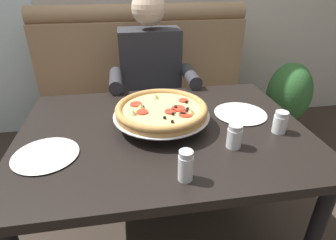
{
  "coord_description": "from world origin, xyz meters",
  "views": [
    {
      "loc": [
        -0.16,
        -1.05,
        1.34
      ],
      "look_at": [
        0.02,
        -0.01,
        0.77
      ],
      "focal_mm": 29.56,
      "sensor_mm": 36.0,
      "label": 1
    }
  ],
  "objects_px": {
    "plate_near_right": "(240,112)",
    "patio_chair": "(17,58)",
    "dining_table": "(164,144)",
    "shaker_pepper_flakes": "(186,168)",
    "shaker_oregano": "(234,138)",
    "plate_near_left": "(45,154)",
    "potted_plant": "(288,99)",
    "diner_main": "(152,81)",
    "pizza": "(161,110)",
    "shaker_parmesan": "(280,123)",
    "booth_bench": "(146,106)"
  },
  "relations": [
    {
      "from": "plate_near_right",
      "to": "patio_chair",
      "type": "bearing_deg",
      "value": 129.46
    },
    {
      "from": "dining_table",
      "to": "patio_chair",
      "type": "distance_m",
      "value": 2.47
    },
    {
      "from": "shaker_pepper_flakes",
      "to": "shaker_oregano",
      "type": "height_order",
      "value": "shaker_pepper_flakes"
    },
    {
      "from": "plate_near_left",
      "to": "shaker_pepper_flakes",
      "type": "bearing_deg",
      "value": -23.55
    },
    {
      "from": "dining_table",
      "to": "shaker_oregano",
      "type": "bearing_deg",
      "value": -36.79
    },
    {
      "from": "patio_chair",
      "to": "potted_plant",
      "type": "bearing_deg",
      "value": -25.98
    },
    {
      "from": "diner_main",
      "to": "pizza",
      "type": "relative_size",
      "value": 2.99
    },
    {
      "from": "patio_chair",
      "to": "potted_plant",
      "type": "distance_m",
      "value": 2.77
    },
    {
      "from": "plate_near_left",
      "to": "potted_plant",
      "type": "bearing_deg",
      "value": 31.69
    },
    {
      "from": "dining_table",
      "to": "plate_near_left",
      "type": "bearing_deg",
      "value": -164.31
    },
    {
      "from": "diner_main",
      "to": "shaker_parmesan",
      "type": "relative_size",
      "value": 13.18
    },
    {
      "from": "diner_main",
      "to": "shaker_pepper_flakes",
      "type": "xyz_separation_m",
      "value": [
        -0.0,
        -1.01,
        0.07
      ]
    },
    {
      "from": "shaker_oregano",
      "to": "diner_main",
      "type": "bearing_deg",
      "value": 105.03
    },
    {
      "from": "shaker_pepper_flakes",
      "to": "potted_plant",
      "type": "bearing_deg",
      "value": 46.6
    },
    {
      "from": "pizza",
      "to": "shaker_pepper_flakes",
      "type": "distance_m",
      "value": 0.38
    },
    {
      "from": "shaker_oregano",
      "to": "potted_plant",
      "type": "height_order",
      "value": "shaker_oregano"
    },
    {
      "from": "shaker_parmesan",
      "to": "plate_near_right",
      "type": "bearing_deg",
      "value": 117.81
    },
    {
      "from": "potted_plant",
      "to": "plate_near_left",
      "type": "bearing_deg",
      "value": -148.31
    },
    {
      "from": "shaker_oregano",
      "to": "patio_chair",
      "type": "relative_size",
      "value": 0.12
    },
    {
      "from": "booth_bench",
      "to": "shaker_parmesan",
      "type": "xyz_separation_m",
      "value": [
        0.49,
        -1.04,
        0.37
      ]
    },
    {
      "from": "plate_near_right",
      "to": "shaker_oregano",
      "type": "bearing_deg",
      "value": -117.69
    },
    {
      "from": "shaker_oregano",
      "to": "potted_plant",
      "type": "distance_m",
      "value": 1.49
    },
    {
      "from": "shaker_pepper_flakes",
      "to": "patio_chair",
      "type": "distance_m",
      "value": 2.79
    },
    {
      "from": "pizza",
      "to": "plate_near_left",
      "type": "xyz_separation_m",
      "value": [
        -0.47,
        -0.16,
        -0.07
      ]
    },
    {
      "from": "booth_bench",
      "to": "shaker_oregano",
      "type": "bearing_deg",
      "value": -77.32
    },
    {
      "from": "plate_near_right",
      "to": "shaker_parmesan",
      "type": "bearing_deg",
      "value": -62.19
    },
    {
      "from": "dining_table",
      "to": "shaker_pepper_flakes",
      "type": "relative_size",
      "value": 11.27
    },
    {
      "from": "diner_main",
      "to": "potted_plant",
      "type": "bearing_deg",
      "value": 11.34
    },
    {
      "from": "shaker_parmesan",
      "to": "potted_plant",
      "type": "bearing_deg",
      "value": 54.86
    },
    {
      "from": "shaker_oregano",
      "to": "pizza",
      "type": "bearing_deg",
      "value": 139.84
    },
    {
      "from": "diner_main",
      "to": "plate_near_right",
      "type": "distance_m",
      "value": 0.69
    },
    {
      "from": "patio_chair",
      "to": "shaker_pepper_flakes",
      "type": "bearing_deg",
      "value": -62.03
    },
    {
      "from": "plate_near_right",
      "to": "pizza",
      "type": "bearing_deg",
      "value": -173.23
    },
    {
      "from": "shaker_parmesan",
      "to": "shaker_oregano",
      "type": "distance_m",
      "value": 0.25
    },
    {
      "from": "booth_bench",
      "to": "shaker_oregano",
      "type": "distance_m",
      "value": 1.2
    },
    {
      "from": "plate_near_left",
      "to": "shaker_parmesan",
      "type": "bearing_deg",
      "value": 1.32
    },
    {
      "from": "booth_bench",
      "to": "shaker_pepper_flakes",
      "type": "distance_m",
      "value": 1.33
    },
    {
      "from": "diner_main",
      "to": "potted_plant",
      "type": "height_order",
      "value": "diner_main"
    },
    {
      "from": "dining_table",
      "to": "plate_near_right",
      "type": "height_order",
      "value": "plate_near_right"
    },
    {
      "from": "shaker_parmesan",
      "to": "patio_chair",
      "type": "relative_size",
      "value": 0.11
    },
    {
      "from": "shaker_pepper_flakes",
      "to": "patio_chair",
      "type": "bearing_deg",
      "value": 117.97
    },
    {
      "from": "booth_bench",
      "to": "plate_near_right",
      "type": "distance_m",
      "value": 1.0
    },
    {
      "from": "pizza",
      "to": "plate_near_left",
      "type": "distance_m",
      "value": 0.5
    },
    {
      "from": "booth_bench",
      "to": "plate_near_left",
      "type": "relative_size",
      "value": 6.71
    },
    {
      "from": "patio_chair",
      "to": "potted_plant",
      "type": "relative_size",
      "value": 1.23
    },
    {
      "from": "shaker_parmesan",
      "to": "plate_near_left",
      "type": "relative_size",
      "value": 0.39
    },
    {
      "from": "shaker_parmesan",
      "to": "shaker_oregano",
      "type": "bearing_deg",
      "value": -161.83
    },
    {
      "from": "dining_table",
      "to": "shaker_parmesan",
      "type": "relative_size",
      "value": 13.03
    },
    {
      "from": "dining_table",
      "to": "patio_chair",
      "type": "height_order",
      "value": "patio_chair"
    },
    {
      "from": "shaker_parmesan",
      "to": "shaker_pepper_flakes",
      "type": "xyz_separation_m",
      "value": [
        -0.47,
        -0.24,
        0.01
      ]
    }
  ]
}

